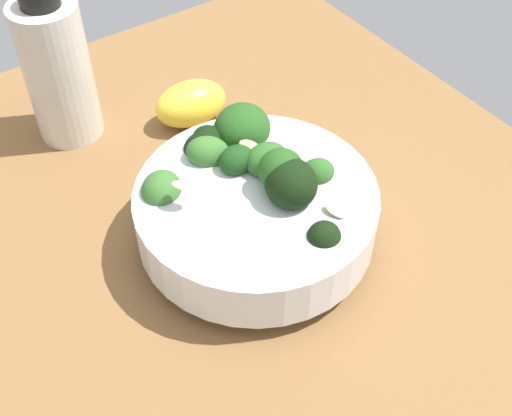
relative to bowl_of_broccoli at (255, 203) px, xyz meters
The scene contains 4 objects.
ground_plane 7.42cm from the bowl_of_broccoli, 162.67° to the left, with size 66.98×66.98×3.43cm, color brown.
bowl_of_broccoli is the anchor object (origin of this frame).
lemon_wedge 16.53cm from the bowl_of_broccoli, 77.80° to the left, with size 7.17×4.54×4.42cm, color yellow.
bottle_tall 22.87cm from the bowl_of_broccoli, 107.75° to the left, with size 6.12×6.12×14.95cm.
Camera 1 is at (-16.36, -31.98, 42.57)cm, focal length 47.05 mm.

